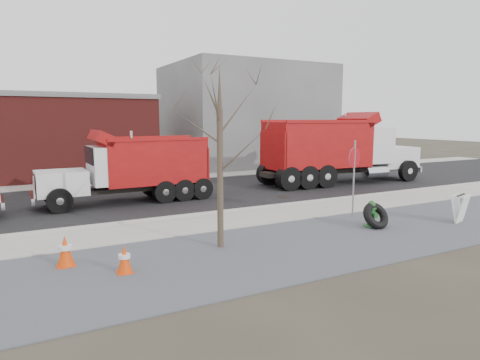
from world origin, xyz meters
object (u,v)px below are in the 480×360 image
fire_hydrant (371,215)px  stop_sign (354,166)px  sandwich_board (460,208)px  dump_truck_red_a (337,148)px  truck_tire (376,216)px  dump_truck_red_b (134,166)px

fire_hydrant → stop_sign: 2.14m
fire_hydrant → sandwich_board: bearing=-12.9°
stop_sign → sandwich_board: (2.77, -2.47, -1.44)m
stop_sign → dump_truck_red_a: dump_truck_red_a is taller
truck_tire → stop_sign: size_ratio=0.34×
fire_hydrant → dump_truck_red_a: size_ratio=0.09×
stop_sign → dump_truck_red_b: dump_truck_red_b is taller
truck_tire → dump_truck_red_a: (5.74, 8.69, 1.62)m
stop_sign → dump_truck_red_b: size_ratio=0.39×
truck_tire → sandwich_board: bearing=-15.5°
truck_tire → stop_sign: (0.43, 1.58, 1.55)m
truck_tire → dump_truck_red_b: size_ratio=0.13×
truck_tire → sandwich_board: (3.20, -0.89, 0.11)m
fire_hydrant → dump_truck_red_b: bearing=131.2°
fire_hydrant → stop_sign: size_ratio=0.32×
fire_hydrant → stop_sign: stop_sign is taller
fire_hydrant → stop_sign: (0.45, 1.40, 1.55)m
fire_hydrant → sandwich_board: 3.40m
truck_tire → dump_truck_red_b: 10.57m
dump_truck_red_b → dump_truck_red_a: bearing=179.5°
truck_tire → fire_hydrant: bearing=96.0°
fire_hydrant → sandwich_board: (3.22, -1.07, 0.11)m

